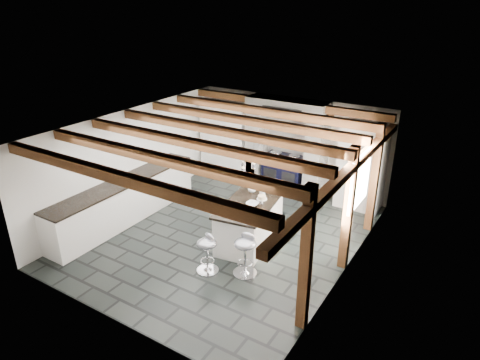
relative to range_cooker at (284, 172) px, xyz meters
The scene contains 6 objects.
ground 2.72m from the range_cooker, 90.00° to the right, with size 6.00×6.00×0.00m, color black.
room_shell 1.52m from the range_cooker, 115.80° to the right, with size 6.00×6.03×6.00m.
range_cooker is the anchor object (origin of this frame).
kitchen_island 2.67m from the range_cooker, 78.43° to the right, with size 1.15×1.84×1.14m.
bar_stool_near 3.77m from the range_cooker, 73.97° to the right, with size 0.43×0.43×0.79m.
bar_stool_far 3.93m from the range_cooker, 83.62° to the right, with size 0.46×0.46×0.73m.
Camera 1 is at (4.28, -6.35, 4.53)m, focal length 32.00 mm.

